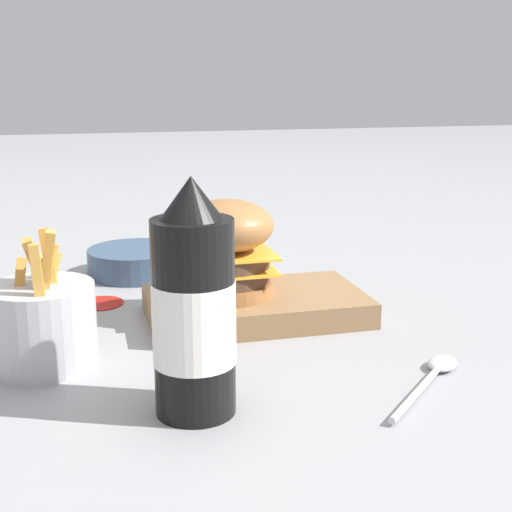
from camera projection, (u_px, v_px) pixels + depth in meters
The scene contains 8 objects.
ground_plane at pixel (253, 303), 0.97m from camera, with size 6.00×6.00×0.00m, color gray.
serving_board at pixel (256, 306), 0.91m from camera, with size 0.27×0.16×0.03m.
burger at pixel (226, 247), 0.89m from camera, with size 0.12×0.12×0.12m.
ketchup_bottle at pixel (194, 311), 0.64m from camera, with size 0.08×0.08×0.22m.
fries_basket at pixel (43, 323), 0.75m from camera, with size 0.11×0.11×0.15m.
side_bowl at pixel (136, 260), 1.11m from camera, with size 0.15×0.15×0.04m.
spoon at pixel (435, 372), 0.73m from camera, with size 0.14×0.13×0.01m.
ketchup_puddle at pixel (100, 303), 0.97m from camera, with size 0.06×0.06×0.00m.
Camera 1 is at (0.23, 0.89, 0.30)m, focal length 50.00 mm.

